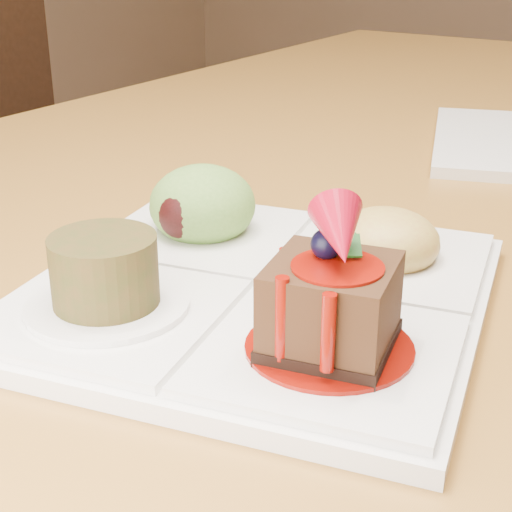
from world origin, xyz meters
The scene contains 3 objects.
dining_table centered at (0.00, 0.00, 0.68)m, with size 1.00×1.80×0.75m.
chair_left centered at (-0.85, 0.11, 0.51)m, with size 0.43×0.43×0.89m.
sampler_plate centered at (0.07, -0.42, 0.77)m, with size 0.34×0.34×0.11m.
Camera 1 is at (0.32, -0.82, 0.99)m, focal length 55.00 mm.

